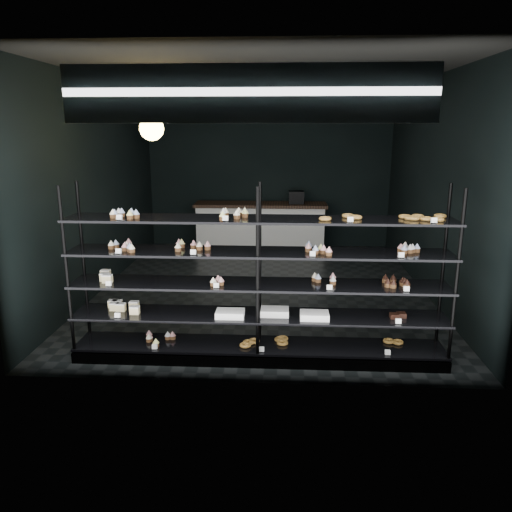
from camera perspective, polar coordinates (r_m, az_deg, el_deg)
name	(u,v)px	position (r m, az deg, el deg)	size (l,w,h in m)	color
room	(263,187)	(7.53, 0.76, 7.92)	(5.01, 6.01, 3.20)	black
display_shelf	(257,304)	(5.36, 0.10, -5.52)	(4.00, 0.50, 1.91)	black
signage	(248,93)	(4.57, -0.90, 18.08)	(3.30, 0.05, 0.50)	#0D0D43
pendant_lamp	(152,128)	(6.42, -11.84, 14.09)	(0.30, 0.30, 0.88)	black
service_counter	(261,226)	(10.18, 0.58, 3.39)	(2.65, 0.65, 1.23)	silver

